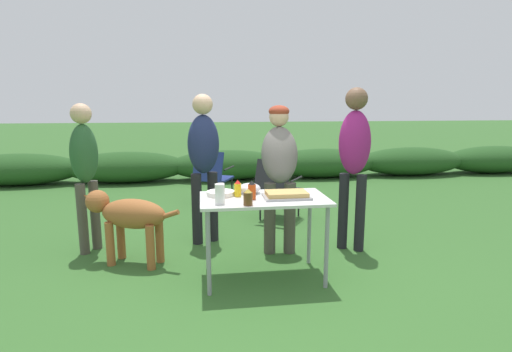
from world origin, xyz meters
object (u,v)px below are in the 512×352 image
object	(u,v)px
beer_bottle	(248,197)
standing_person_in_dark_puffer	(204,155)
mustard_bottle	(238,189)
spice_jar	(221,192)
mixing_bowl	(249,188)
standing_person_in_red_jacket	(85,163)
camp_chair_near_hedge	(213,174)
standing_person_in_navy_coat	(354,152)
food_tray	(287,195)
standing_person_with_beanie	(279,163)
camp_chair_green_behind_table	(277,186)
plate_stack	(221,193)
folding_table	(264,206)
dog	(128,216)
paper_cup_stack	(220,194)

from	to	relation	value
beer_bottle	standing_person_in_dark_puffer	world-z (taller)	standing_person_in_dark_puffer
mustard_bottle	spice_jar	world-z (taller)	spice_jar
mixing_bowl	standing_person_in_red_jacket	world-z (taller)	standing_person_in_red_jacket
standing_person_in_dark_puffer	camp_chair_near_hedge	xyz separation A→B (m)	(0.14, 1.71, -0.52)
standing_person_in_dark_puffer	standing_person_in_navy_coat	world-z (taller)	standing_person_in_navy_coat
food_tray	standing_person_in_dark_puffer	xyz separation A→B (m)	(-0.69, 1.06, 0.23)
standing_person_with_beanie	camp_chair_green_behind_table	xyz separation A→B (m)	(0.18, 1.05, -0.47)
plate_stack	standing_person_in_red_jacket	world-z (taller)	standing_person_in_red_jacket
folding_table	standing_person_with_beanie	world-z (taller)	standing_person_with_beanie
camp_chair_near_hedge	dog	bearing A→B (deg)	-87.22
food_tray	mixing_bowl	xyz separation A→B (m)	(-0.30, 0.22, 0.02)
standing_person_in_red_jacket	standing_person_in_navy_coat	xyz separation A→B (m)	(2.74, -0.32, 0.10)
standing_person_in_red_jacket	camp_chair_green_behind_table	world-z (taller)	standing_person_in_red_jacket
paper_cup_stack	mustard_bottle	world-z (taller)	paper_cup_stack
folding_table	mustard_bottle	size ratio (longest dim) A/B	7.46
standing_person_in_dark_puffer	standing_person_in_red_jacket	xyz separation A→B (m)	(-1.21, -0.12, -0.05)
beer_bottle	standing_person_in_dark_puffer	size ratio (longest dim) A/B	0.08
standing_person_in_red_jacket	dog	size ratio (longest dim) A/B	1.56
mixing_bowl	standing_person_with_beanie	bearing A→B (deg)	53.27
food_tray	camp_chair_near_hedge	distance (m)	2.84
plate_stack	standing_person_with_beanie	distance (m)	0.87
mustard_bottle	standing_person_in_dark_puffer	bearing A→B (deg)	106.46
folding_table	camp_chair_near_hedge	size ratio (longest dim) A/B	1.32
standing_person_in_dark_puffer	standing_person_in_red_jacket	distance (m)	1.21
paper_cup_stack	dog	world-z (taller)	paper_cup_stack
standing_person_in_red_jacket	standing_person_in_navy_coat	size ratio (longest dim) A/B	0.91
food_tray	standing_person_in_dark_puffer	bearing A→B (deg)	123.05
spice_jar	standing_person_with_beanie	bearing A→B (deg)	49.79
dog	standing_person_in_navy_coat	bearing A→B (deg)	-67.21
plate_stack	camp_chair_green_behind_table	world-z (taller)	camp_chair_green_behind_table
mixing_bowl	standing_person_with_beanie	xyz separation A→B (m)	(0.38, 0.50, 0.15)
spice_jar	standing_person_in_navy_coat	bearing A→B (deg)	25.04
paper_cup_stack	camp_chair_near_hedge	xyz separation A→B (m)	(0.03, 2.90, -0.35)
food_tray	beer_bottle	distance (m)	0.41
standing_person_in_navy_coat	camp_chair_near_hedge	distance (m)	2.63
beer_bottle	camp_chair_green_behind_table	bearing A→B (deg)	72.71
beer_bottle	spice_jar	xyz separation A→B (m)	(-0.21, 0.17, 0.01)
standing_person_in_navy_coat	camp_chair_near_hedge	world-z (taller)	standing_person_in_navy_coat
spice_jar	standing_person_in_red_jacket	xyz separation A→B (m)	(-1.34, 0.98, 0.13)
folding_table	dog	xyz separation A→B (m)	(-1.24, 0.51, -0.18)
mixing_bowl	beer_bottle	distance (m)	0.43
mixing_bowl	standing_person_in_dark_puffer	distance (m)	0.95
standing_person_in_red_jacket	mustard_bottle	bearing A→B (deg)	-87.30
plate_stack	standing_person_in_dark_puffer	distance (m)	0.94
standing_person_with_beanie	standing_person_in_red_jacket	world-z (taller)	standing_person_in_red_jacket
standing_person_in_dark_puffer	dog	bearing A→B (deg)	-169.78
food_tray	plate_stack	distance (m)	0.58
standing_person_in_red_jacket	camp_chair_green_behind_table	size ratio (longest dim) A/B	1.86
folding_table	dog	world-z (taller)	folding_table
beer_bottle	mustard_bottle	bearing A→B (deg)	99.46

